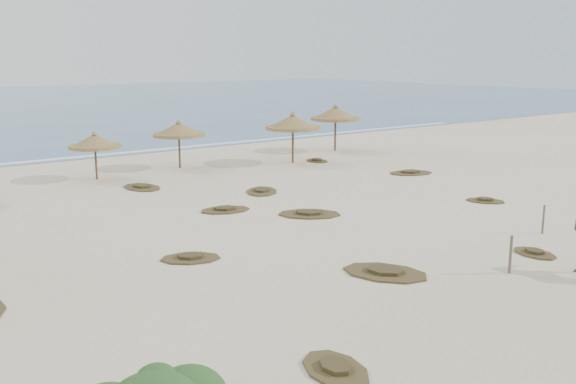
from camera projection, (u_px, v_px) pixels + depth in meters
The scene contains 19 objects.
ground at pixel (355, 270), 18.85m from camera, with size 160.00×160.00×0.00m, color beige.
foam_line at pixel (67, 158), 39.24m from camera, with size 70.00×0.60×0.01m, color white.
palapa_3 at pixel (95, 142), 32.26m from camera, with size 3.15×3.15×2.46m.
palapa_4 at pixel (179, 130), 35.50m from camera, with size 2.92×2.92×2.73m.
palapa_5 at pixel (293, 123), 37.17m from camera, with size 3.37×3.37×3.02m.
palapa_6 at pixel (336, 114), 41.97m from camera, with size 3.85×3.85×3.10m.
fence_post_near at pixel (511, 255), 18.46m from camera, with size 0.08×0.08×1.13m, color brown.
fence_post_far at pixel (543, 219), 22.62m from camera, with size 0.08×0.08×1.04m, color brown.
scrub_2 at pixel (191, 258), 19.84m from camera, with size 2.21×1.94×0.16m.
scrub_3 at pixel (309, 214), 25.36m from camera, with size 2.96×2.82×0.16m.
scrub_4 at pixel (485, 200), 27.67m from camera, with size 1.74×1.93×0.16m.
scrub_5 at pixel (411, 173), 34.23m from camera, with size 2.78×2.31×0.16m.
scrub_7 at pixel (262, 191), 29.58m from camera, with size 2.44×2.60×0.16m.
scrub_9 at pixel (385, 272), 18.53m from camera, with size 2.64×2.99×0.16m.
scrub_10 at pixel (317, 160), 38.17m from camera, with size 1.22×1.75×0.16m.
scrub_11 at pixel (335, 369), 12.82m from camera, with size 1.47×1.98×0.16m.
scrub_12 at pixel (534, 253), 20.33m from camera, with size 1.12×1.58×0.16m.
scrub_13 at pixel (225, 210), 26.03m from camera, with size 2.33×1.83×0.16m.
scrub_15 at pixel (142, 187), 30.48m from camera, with size 1.74×2.45×0.16m.
Camera 1 is at (-12.32, -13.21, 6.19)m, focal length 40.00 mm.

